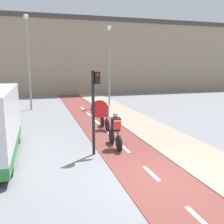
% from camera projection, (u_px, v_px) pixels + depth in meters
% --- Properties ---
extents(ground_plane, '(120.00, 120.00, 0.00)m').
position_uv_depth(ground_plane, '(159.00, 181.00, 7.37)').
color(ground_plane, gray).
extents(bike_lane, '(2.26, 60.00, 0.02)m').
position_uv_depth(bike_lane, '(159.00, 181.00, 7.37)').
color(bike_lane, brown).
rests_on(bike_lane, ground_plane).
extents(sidewalk_strip, '(2.40, 60.00, 0.05)m').
position_uv_depth(sidewalk_strip, '(224.00, 171.00, 8.02)').
color(sidewalk_strip, gray).
rests_on(sidewalk_strip, ground_plane).
extents(building_row_background, '(60.00, 5.20, 8.74)m').
position_uv_depth(building_row_background, '(64.00, 56.00, 29.95)').
color(building_row_background, gray).
rests_on(building_row_background, ground_plane).
extents(traffic_light_pole, '(0.67, 0.25, 3.18)m').
position_uv_depth(traffic_light_pole, '(95.00, 103.00, 9.22)').
color(traffic_light_pole, black).
rests_on(traffic_light_pole, ground_plane).
extents(street_lamp_far, '(0.36, 0.36, 6.94)m').
position_uv_depth(street_lamp_far, '(28.00, 53.00, 18.25)').
color(street_lamp_far, gray).
rests_on(street_lamp_far, ground_plane).
extents(street_lamp_sidewalk, '(0.36, 0.36, 6.42)m').
position_uv_depth(street_lamp_sidewalk, '(109.00, 58.00, 20.23)').
color(street_lamp_sidewalk, gray).
rests_on(street_lamp_sidewalk, ground_plane).
extents(cyclist_near, '(0.46, 1.69, 1.49)m').
position_uv_depth(cyclist_near, '(116.00, 131.00, 10.18)').
color(cyclist_near, black).
rests_on(cyclist_near, ground_plane).
extents(cyclist_far, '(0.46, 1.65, 1.49)m').
position_uv_depth(cyclist_far, '(105.00, 116.00, 13.19)').
color(cyclist_far, black).
rests_on(cyclist_far, ground_plane).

